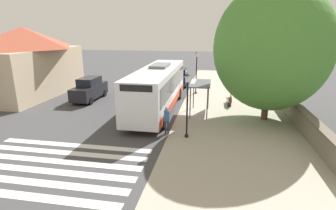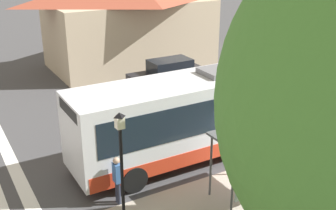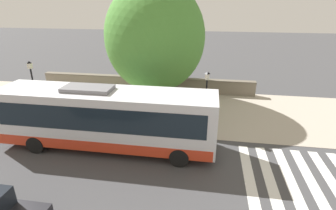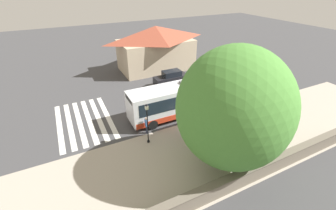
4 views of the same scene
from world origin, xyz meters
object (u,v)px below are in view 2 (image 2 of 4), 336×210
object	(u,v)px
bus_shelter	(260,143)
street_lamp_far	(122,162)
bus	(212,110)
pedestrian	(117,177)
parked_car_far_lane	(169,78)

from	to	relation	value
bus_shelter	street_lamp_far	size ratio (longest dim) A/B	0.83
bus	pedestrian	xyz separation A→B (m)	(-1.64, 5.07, -0.82)
pedestrian	parked_car_far_lane	bearing A→B (deg)	-38.98
bus	bus_shelter	bearing A→B (deg)	171.48
parked_car_far_lane	pedestrian	bearing A→B (deg)	141.02
bus	pedestrian	size ratio (longest dim) A/B	6.79
bus	street_lamp_far	xyz separation A→B (m)	(-2.95, 5.43, 0.48)
street_lamp_far	bus_shelter	bearing A→B (deg)	-97.49
bus_shelter	pedestrian	world-z (taller)	bus_shelter
bus_shelter	parked_car_far_lane	xyz separation A→B (m)	(10.59, -2.47, -1.01)
bus	parked_car_far_lane	size ratio (longest dim) A/B	2.61
bus	bus_shelter	distance (m)	3.63
bus_shelter	pedestrian	bearing A→B (deg)	66.74
bus	street_lamp_far	bearing A→B (deg)	118.51
bus	parked_car_far_lane	xyz separation A→B (m)	(7.00, -1.93, -0.87)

